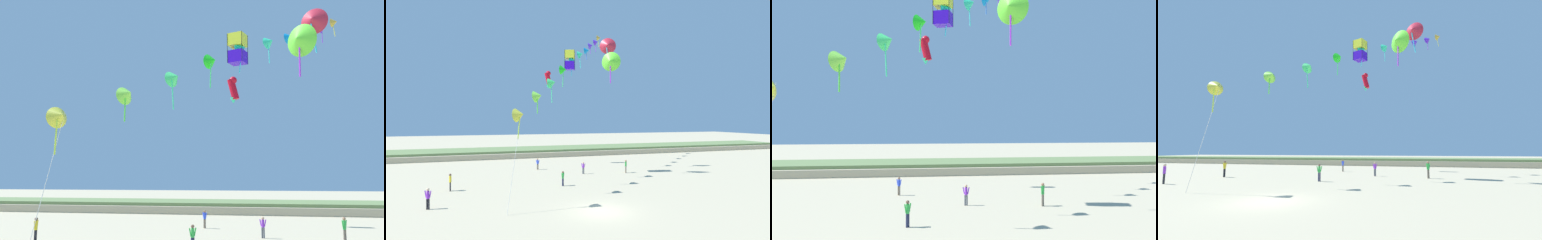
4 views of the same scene
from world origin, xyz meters
TOP-DOWN VIEW (x-y plane):
  - ground_plane at (0.00, 0.00)m, footprint 240.00×240.00m
  - dune_ridge at (0.00, 38.89)m, footprint 120.00×11.10m
  - person_near_left at (9.49, 14.58)m, footprint 0.48×0.51m
  - person_near_right at (-1.36, 20.75)m, footprint 0.49×0.41m
  - person_mid_center at (-0.58, 9.52)m, footprint 0.46×0.45m
  - person_far_left at (-13.03, 4.61)m, footprint 0.58×0.33m
  - person_far_right at (3.80, 15.58)m, footprint 0.55×0.26m
  - person_far_center at (-11.97, 10.71)m, footprint 0.24×0.62m
  - kite_banner_string at (3.53, 17.85)m, footprint 20.71×32.86m
  - large_kite_low_lead at (1.10, 25.03)m, footprint 1.26×0.79m
  - large_kite_mid_trail at (8.46, 18.32)m, footprint 2.53×1.82m
  - large_kite_high_solo at (6.73, 13.43)m, footprint 2.49×2.19m
  - large_kite_outer_drift at (2.07, 16.04)m, footprint 1.66×1.66m

SIDE VIEW (x-z plane):
  - ground_plane at x=0.00m, z-range 0.00..0.00m
  - dune_ridge at x=0.00m, z-range 0.00..1.34m
  - person_far_right at x=3.80m, z-range 0.12..1.71m
  - person_near_right at x=-1.36m, z-range 0.13..1.73m
  - person_mid_center at x=-0.58m, z-range 0.13..1.74m
  - person_far_left at x=-13.03m, z-range 0.13..1.86m
  - person_near_left at x=9.49m, z-range 0.14..1.89m
  - person_far_center at x=-11.97m, z-range 0.14..1.89m
  - large_kite_low_lead at x=1.10m, z-range 12.21..15.06m
  - large_kite_high_solo at x=6.73m, z-range 12.60..16.69m
  - large_kite_outer_drift at x=2.07m, z-range 13.76..16.24m
  - kite_banner_string at x=3.53m, z-range 3.60..27.47m
  - large_kite_mid_trail at x=8.46m, z-range 15.90..20.03m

